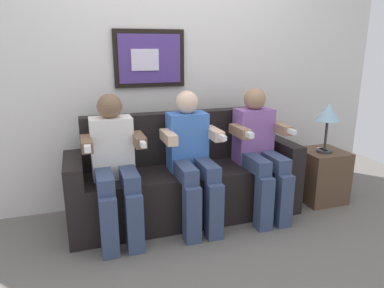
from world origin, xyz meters
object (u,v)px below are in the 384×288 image
side_table_right (321,175)px  person_in_middle (192,155)px  spare_remote_on_table (322,150)px  couch (186,182)px  person_on_right (259,148)px  table_lamp (328,114)px  person_on_left (114,163)px

side_table_right → person_in_middle: bearing=-177.4°
person_in_middle → spare_remote_on_table: person_in_middle is taller
couch → person_in_middle: 0.34m
person_in_middle → person_on_right: 0.62m
couch → table_lamp: bearing=-6.4°
person_on_left → person_on_right: size_ratio=1.00×
side_table_right → spare_remote_on_table: spare_remote_on_table is taller
person_on_left → person_on_right: 1.23m
side_table_right → person_on_left: bearing=-178.2°
couch → person_in_middle: size_ratio=1.78×
couch → side_table_right: couch is taller
person_in_middle → side_table_right: size_ratio=2.22×
couch → person_on_right: person_on_right is taller
couch → spare_remote_on_table: couch is taller
couch → person_on_right: (0.62, -0.17, 0.29)m
couch → person_on_left: person_on_left is taller
table_lamp → spare_remote_on_table: size_ratio=3.54×
couch → side_table_right: size_ratio=3.95×
couch → spare_remote_on_table: bearing=-5.2°
spare_remote_on_table → couch: bearing=174.8°
person_on_left → table_lamp: size_ratio=2.41×
person_in_middle → side_table_right: 1.39m
person_on_left → side_table_right: (1.95, 0.06, -0.36)m
person_on_right → couch: bearing=164.8°
person_in_middle → table_lamp: size_ratio=2.41×
person_on_right → table_lamp: bearing=1.7°
table_lamp → spare_remote_on_table: table_lamp is taller
person_on_right → table_lamp: (0.70, 0.02, 0.25)m
couch → table_lamp: (1.32, -0.15, 0.55)m
table_lamp → spare_remote_on_table: 0.35m
person_in_middle → table_lamp: bearing=0.9°
couch → person_on_left: (-0.62, -0.17, 0.29)m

